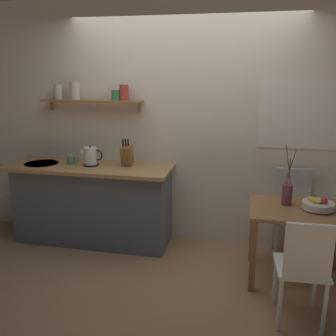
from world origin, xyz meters
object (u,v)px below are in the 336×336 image
at_px(dining_chair_far, 293,210).
at_px(knife_block, 127,155).
at_px(fruit_bowl, 318,205).
at_px(coffee_mug_by_sink, 71,160).
at_px(electric_kettle, 91,157).
at_px(dining_table, 300,221).
at_px(twig_vase, 287,194).
at_px(dining_chair_near, 303,267).

relative_size(dining_chair_far, knife_block, 3.04).
bearing_deg(fruit_bowl, coffee_mug_by_sink, 171.51).
height_order(dining_chair_far, electric_kettle, electric_kettle).
xyz_separation_m(dining_table, dining_chair_far, (-0.00, 0.49, -0.08)).
height_order(knife_block, coffee_mug_by_sink, knife_block).
bearing_deg(twig_vase, fruit_bowl, -16.03).
bearing_deg(knife_block, coffee_mug_by_sink, -175.66).
relative_size(dining_chair_far, twig_vase, 1.66).
bearing_deg(dining_table, twig_vase, 147.67).
distance_m(electric_kettle, knife_block, 0.40).
bearing_deg(twig_vase, coffee_mug_by_sink, 172.40).
bearing_deg(electric_kettle, fruit_bowl, -8.93).
distance_m(electric_kettle, coffee_mug_by_sink, 0.25).
height_order(dining_chair_near, electric_kettle, electric_kettle).
bearing_deg(dining_chair_near, coffee_mug_by_sink, 155.81).
distance_m(dining_chair_near, fruit_bowl, 0.76).
bearing_deg(dining_chair_near, dining_chair_far, 87.86).
height_order(dining_chair_far, fruit_bowl, dining_chair_far).
distance_m(dining_chair_near, twig_vase, 0.83).
bearing_deg(twig_vase, dining_table, -32.33).
bearing_deg(twig_vase, electric_kettle, 172.01).
xyz_separation_m(fruit_bowl, twig_vase, (-0.27, 0.08, 0.06)).
relative_size(dining_table, twig_vase, 1.61).
xyz_separation_m(dining_table, electric_kettle, (-2.19, 0.37, 0.42)).
bearing_deg(twig_vase, dining_chair_far, 73.89).
xyz_separation_m(twig_vase, knife_block, (-1.68, 0.36, 0.21)).
relative_size(dining_chair_far, fruit_bowl, 3.39).
relative_size(fruit_bowl, twig_vase, 0.49).
bearing_deg(dining_chair_near, electric_kettle, 153.80).
xyz_separation_m(knife_block, coffee_mug_by_sink, (-0.64, -0.05, -0.07)).
bearing_deg(dining_chair_near, dining_table, 86.02).
bearing_deg(dining_table, knife_block, 166.38).
height_order(electric_kettle, coffee_mug_by_sink, electric_kettle).
relative_size(dining_chair_far, coffee_mug_by_sink, 7.03).
height_order(fruit_bowl, electric_kettle, electric_kettle).
relative_size(dining_table, fruit_bowl, 3.29).
relative_size(dining_chair_far, electric_kettle, 3.76).
bearing_deg(fruit_bowl, knife_block, 167.39).
height_order(dining_chair_near, coffee_mug_by_sink, coffee_mug_by_sink).
height_order(twig_vase, electric_kettle, twig_vase).
height_order(fruit_bowl, knife_block, knife_block).
height_order(dining_chair_near, dining_chair_far, dining_chair_far).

